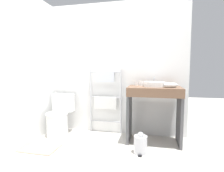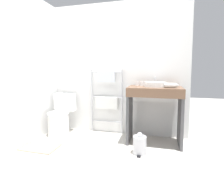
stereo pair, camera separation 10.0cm
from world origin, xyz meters
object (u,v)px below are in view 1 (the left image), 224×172
(hair_dryer, at_px, (171,85))
(trash_bin, at_px, (140,144))
(toilet, at_px, (59,118))
(cup_near_wall, at_px, (136,83))
(towel_radiator, at_px, (105,95))
(sink_basin, at_px, (154,84))
(cup_near_edge, at_px, (141,84))

(hair_dryer, relative_size, trash_bin, 0.73)
(toilet, distance_m, cup_near_wall, 1.50)
(toilet, bearing_deg, trash_bin, -14.81)
(toilet, distance_m, towel_radiator, 0.93)
(trash_bin, bearing_deg, towel_radiator, 135.57)
(sink_basin, distance_m, hair_dryer, 0.26)
(cup_near_wall, relative_size, hair_dryer, 0.36)
(hair_dryer, bearing_deg, sink_basin, 155.19)
(sink_basin, bearing_deg, toilet, -177.29)
(towel_radiator, height_order, hair_dryer, towel_radiator)
(cup_near_wall, relative_size, trash_bin, 0.26)
(cup_near_edge, relative_size, trash_bin, 0.26)
(toilet, xyz_separation_m, cup_near_wall, (1.34, 0.21, 0.64))
(hair_dryer, bearing_deg, trash_bin, -139.31)
(towel_radiator, relative_size, sink_basin, 3.43)
(cup_near_wall, height_order, hair_dryer, cup_near_wall)
(cup_near_wall, xyz_separation_m, cup_near_edge, (0.09, -0.07, -0.00))
(trash_bin, bearing_deg, sink_basin, 68.79)
(towel_radiator, bearing_deg, cup_near_edge, -12.03)
(towel_radiator, distance_m, hair_dryer, 1.16)
(cup_near_wall, distance_m, hair_dryer, 0.59)
(cup_near_edge, bearing_deg, toilet, -174.27)
(cup_near_edge, bearing_deg, cup_near_wall, 141.45)
(towel_radiator, bearing_deg, sink_basin, -13.31)
(toilet, height_order, trash_bin, toilet)
(hair_dryer, distance_m, trash_bin, 0.97)
(cup_near_wall, height_order, trash_bin, cup_near_wall)
(cup_near_wall, distance_m, trash_bin, 1.01)
(sink_basin, xyz_separation_m, trash_bin, (-0.18, -0.46, -0.81))
(cup_near_wall, bearing_deg, cup_near_edge, -38.55)
(toilet, height_order, towel_radiator, towel_radiator)
(toilet, xyz_separation_m, sink_basin, (1.64, 0.08, 0.64))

